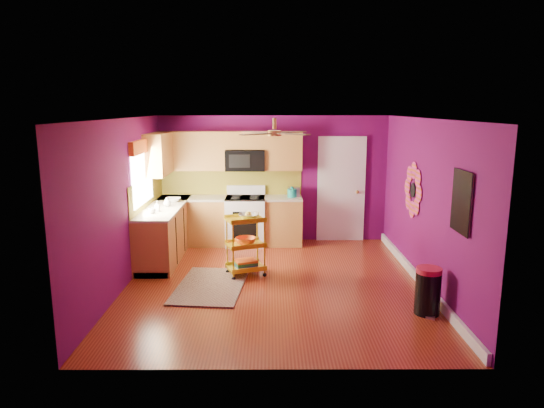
{
  "coord_description": "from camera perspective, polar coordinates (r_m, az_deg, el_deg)",
  "views": [
    {
      "loc": [
        -0.06,
        -7.07,
        2.66
      ],
      "look_at": [
        -0.04,
        0.4,
        1.16
      ],
      "focal_mm": 32.0,
      "sensor_mm": 36.0,
      "label": 1
    }
  ],
  "objects": [
    {
      "name": "soap_bottle_b",
      "position": [
        8.74,
        -12.24,
        0.27
      ],
      "size": [
        0.13,
        0.13,
        0.16
      ],
      "primitive_type": "imported",
      "color": "white",
      "rests_on": "lower_cabinets"
    },
    {
      "name": "counter_dish",
      "position": [
        9.14,
        -11.56,
        0.48
      ],
      "size": [
        0.28,
        0.28,
        0.07
      ],
      "primitive_type": "imported",
      "color": "white",
      "rests_on": "lower_cabinets"
    },
    {
      "name": "trash_can",
      "position": [
        6.71,
        17.86,
        -9.72
      ],
      "size": [
        0.43,
        0.43,
        0.63
      ],
      "color": "black",
      "rests_on": "ground"
    },
    {
      "name": "teal_kettle",
      "position": [
        9.41,
        2.38,
        1.32
      ],
      "size": [
        0.18,
        0.18,
        0.21
      ],
      "color": "#12887D",
      "rests_on": "lower_cabinets"
    },
    {
      "name": "lower_cabinets",
      "position": [
        9.25,
        -8.17,
        -2.71
      ],
      "size": [
        2.81,
        2.31,
        0.94
      ],
      "color": "#986229",
      "rests_on": "ground"
    },
    {
      "name": "panel_door",
      "position": [
        9.78,
        8.13,
        1.6
      ],
      "size": [
        0.95,
        0.11,
        2.15
      ],
      "color": "white",
      "rests_on": "ground"
    },
    {
      "name": "right_wall_art",
      "position": [
        7.21,
        18.33,
        1.04
      ],
      "size": [
        0.04,
        2.74,
        1.04
      ],
      "color": "black",
      "rests_on": "ground"
    },
    {
      "name": "electric_range",
      "position": [
        9.51,
        -3.13,
        -1.92
      ],
      "size": [
        0.76,
        0.66,
        1.13
      ],
      "color": "white",
      "rests_on": "ground"
    },
    {
      "name": "upper_cabinetry",
      "position": [
        9.35,
        -7.48,
        5.96
      ],
      "size": [
        2.8,
        2.3,
        1.26
      ],
      "color": "#986229",
      "rests_on": "ground"
    },
    {
      "name": "ground",
      "position": [
        7.55,
        0.3,
        -9.29
      ],
      "size": [
        5.0,
        5.0,
        0.0
      ],
      "primitive_type": "plane",
      "color": "maroon",
      "rests_on": "ground"
    },
    {
      "name": "counter_cup",
      "position": [
        8.21,
        -13.93,
        -0.78
      ],
      "size": [
        0.11,
        0.11,
        0.09
      ],
      "primitive_type": "imported",
      "color": "white",
      "rests_on": "lower_cabinets"
    },
    {
      "name": "room_envelope",
      "position": [
        7.14,
        0.53,
        3.06
      ],
      "size": [
        4.54,
        5.04,
        2.52
      ],
      "color": "#600B54",
      "rests_on": "ground"
    },
    {
      "name": "toaster",
      "position": [
        9.51,
        2.6,
        1.46
      ],
      "size": [
        0.22,
        0.15,
        0.18
      ],
      "primitive_type": "cube",
      "color": "beige",
      "rests_on": "lower_cabinets"
    },
    {
      "name": "ceiling_fan",
      "position": [
        7.28,
        0.3,
        8.42
      ],
      "size": [
        1.01,
        1.01,
        0.26
      ],
      "color": "#BF8C3F",
      "rests_on": "ground"
    },
    {
      "name": "rolling_cart",
      "position": [
        7.75,
        -3.06,
        -4.57
      ],
      "size": [
        0.69,
        0.59,
        1.05
      ],
      "color": "gold",
      "rests_on": "ground"
    },
    {
      "name": "left_window",
      "position": [
        8.45,
        -15.02,
        4.68
      ],
      "size": [
        0.08,
        1.35,
        1.08
      ],
      "color": "white",
      "rests_on": "ground"
    },
    {
      "name": "soap_bottle_a",
      "position": [
        8.35,
        -13.37,
        -0.26
      ],
      "size": [
        0.08,
        0.08,
        0.17
      ],
      "primitive_type": "imported",
      "color": "#EA3F72",
      "rests_on": "lower_cabinets"
    },
    {
      "name": "shag_rug",
      "position": [
        7.47,
        -7.22,
        -9.52
      ],
      "size": [
        1.11,
        1.66,
        0.02
      ],
      "primitive_type": "cube",
      "rotation": [
        0.0,
        0.0,
        -0.09
      ],
      "color": "black",
      "rests_on": "ground"
    }
  ]
}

